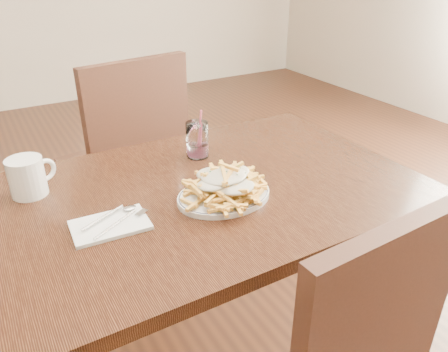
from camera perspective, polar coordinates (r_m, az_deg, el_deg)
table at (r=1.32m, az=-1.84°, el=-4.26°), size 1.20×0.80×0.75m
chair_far at (r=1.98m, az=-12.21°, el=2.91°), size 0.53×0.53×0.99m
fries_plate at (r=1.21m, az=-0.00°, el=-2.55°), size 0.27×0.23×0.02m
loaded_fries at (r=1.19m, az=-0.00°, el=-0.56°), size 0.29×0.25×0.07m
napkin at (r=1.13m, az=-14.65°, el=-6.22°), size 0.19×0.13×0.01m
cutlery at (r=1.13m, az=-14.79°, el=-5.76°), size 0.18×0.14×0.01m
water_glass at (r=1.44m, az=-3.50°, el=4.46°), size 0.07×0.07×0.16m
coffee_mug at (r=1.33m, az=-24.24°, el=-0.08°), size 0.13×0.10×0.11m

